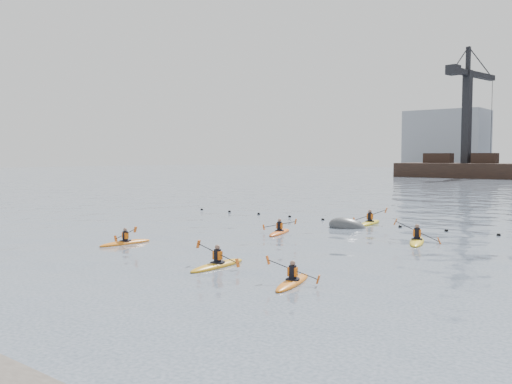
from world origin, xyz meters
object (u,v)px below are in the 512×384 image
kayaker_4 (293,281)px  mooring_buoy (348,228)px  kayaker_2 (279,232)px  kayaker_5 (370,222)px  kayaker_0 (125,242)px  kayaker_1 (218,264)px  kayaker_3 (417,241)px

kayaker_4 → mooring_buoy: bearing=-82.8°
kayaker_2 → kayaker_5: bearing=57.2°
kayaker_0 → kayaker_1: bearing=-3.4°
kayaker_3 → kayaker_4: kayaker_3 is taller
kayaker_1 → kayaker_2: bearing=108.4°
kayaker_1 → kayaker_4: size_ratio=1.08×
kayaker_5 → kayaker_0: bearing=-119.2°
kayaker_3 → kayaker_1: bearing=-128.5°
kayaker_5 → kayaker_2: bearing=-113.6°
kayaker_0 → kayaker_3: kayaker_3 is taller
kayaker_1 → kayaker_2: 10.22m
kayaker_4 → kayaker_5: size_ratio=0.87×
kayaker_4 → kayaker_5: (-5.68, 17.57, 0.01)m
kayaker_3 → kayaker_2: bearing=174.1°
kayaker_1 → kayaker_4: kayaker_1 is taller
kayaker_1 → kayaker_2: kayaker_1 is taller
kayaker_0 → kayaker_5: (6.26, 15.67, 0.01)m
kayaker_2 → mooring_buoy: 5.25m
kayaker_0 → mooring_buoy: bearing=71.8°
kayaker_0 → kayaker_3: (11.86, 9.93, 0.02)m
kayaker_3 → kayaker_5: (-5.60, 5.74, -0.00)m
kayaker_0 → kayaker_5: kayaker_5 is taller
mooring_buoy → kayaker_0: bearing=-114.6°
kayaker_3 → kayaker_5: 8.01m
kayaker_3 → mooring_buoy: bearing=133.2°
kayaker_4 → mooring_buoy: (-5.95, 14.97, -0.09)m
kayaker_1 → kayaker_3: bearing=67.4°
kayaker_3 → mooring_buoy: 6.65m
kayaker_2 → kayaker_4: bearing=-68.6°
kayaker_0 → kayaker_2: size_ratio=0.96×
kayaker_5 → mooring_buoy: (-0.27, -2.60, -0.11)m
kayaker_1 → mooring_buoy: (-1.78, 14.41, -0.10)m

